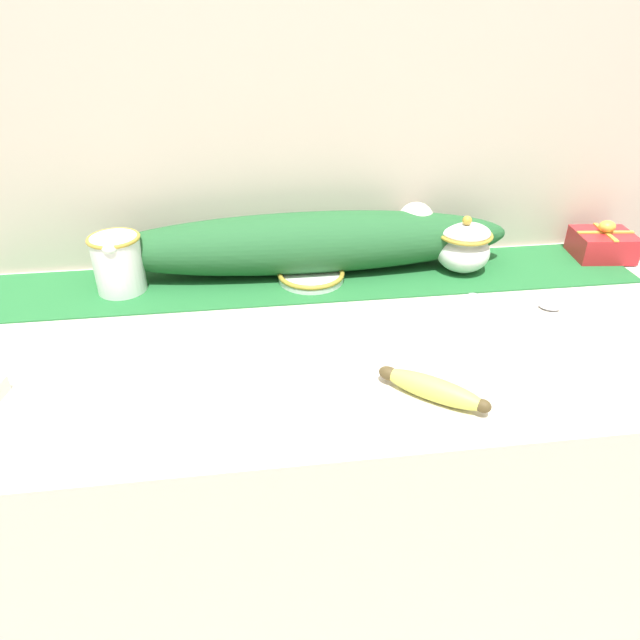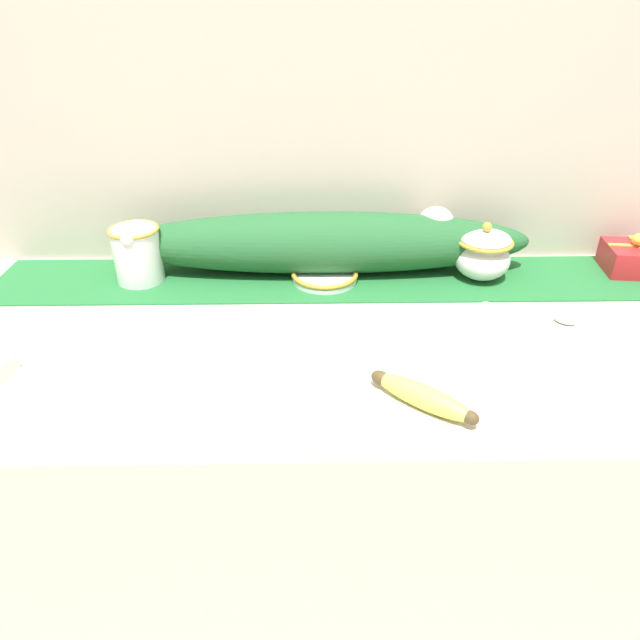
{
  "view_description": "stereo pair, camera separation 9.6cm",
  "coord_description": "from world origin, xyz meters",
  "px_view_note": "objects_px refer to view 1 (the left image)",
  "views": [
    {
      "loc": [
        -0.12,
        -0.86,
        1.47
      ],
      "look_at": [
        -0.01,
        -0.04,
        0.99
      ],
      "focal_mm": 32.0,
      "sensor_mm": 36.0,
      "label": 1
    },
    {
      "loc": [
        -0.03,
        -0.87,
        1.47
      ],
      "look_at": [
        -0.01,
        -0.04,
        0.99
      ],
      "focal_mm": 32.0,
      "sensor_mm": 36.0,
      "label": 2
    }
  ],
  "objects_px": {
    "spoon": "(542,306)",
    "banana": "(433,389)",
    "gift_box": "(603,244)",
    "sugar_bowl": "(464,246)",
    "small_dish": "(310,276)",
    "cream_pitcher": "(118,261)"
  },
  "relations": [
    {
      "from": "spoon",
      "to": "banana",
      "type": "bearing_deg",
      "value": -108.35
    },
    {
      "from": "banana",
      "to": "gift_box",
      "type": "relative_size",
      "value": 1.11
    },
    {
      "from": "sugar_bowl",
      "to": "spoon",
      "type": "relative_size",
      "value": 0.74
    },
    {
      "from": "spoon",
      "to": "gift_box",
      "type": "height_order",
      "value": "gift_box"
    },
    {
      "from": "gift_box",
      "to": "spoon",
      "type": "bearing_deg",
      "value": -139.43
    },
    {
      "from": "banana",
      "to": "gift_box",
      "type": "distance_m",
      "value": 0.7
    },
    {
      "from": "spoon",
      "to": "sugar_bowl",
      "type": "bearing_deg",
      "value": 151.28
    },
    {
      "from": "gift_box",
      "to": "sugar_bowl",
      "type": "bearing_deg",
      "value": -175.45
    },
    {
      "from": "small_dish",
      "to": "cream_pitcher",
      "type": "bearing_deg",
      "value": 178.67
    },
    {
      "from": "banana",
      "to": "spoon",
      "type": "relative_size",
      "value": 0.91
    },
    {
      "from": "cream_pitcher",
      "to": "spoon",
      "type": "relative_size",
      "value": 0.73
    },
    {
      "from": "small_dish",
      "to": "spoon",
      "type": "height_order",
      "value": "small_dish"
    },
    {
      "from": "small_dish",
      "to": "gift_box",
      "type": "height_order",
      "value": "gift_box"
    },
    {
      "from": "cream_pitcher",
      "to": "gift_box",
      "type": "bearing_deg",
      "value": 1.38
    },
    {
      "from": "small_dish",
      "to": "banana",
      "type": "height_order",
      "value": "banana"
    },
    {
      "from": "cream_pitcher",
      "to": "small_dish",
      "type": "xyz_separation_m",
      "value": [
        0.38,
        -0.01,
        -0.05
      ]
    },
    {
      "from": "small_dish",
      "to": "gift_box",
      "type": "bearing_deg",
      "value": 2.93
    },
    {
      "from": "cream_pitcher",
      "to": "sugar_bowl",
      "type": "distance_m",
      "value": 0.71
    },
    {
      "from": "banana",
      "to": "spoon",
      "type": "height_order",
      "value": "banana"
    },
    {
      "from": "cream_pitcher",
      "to": "gift_box",
      "type": "distance_m",
      "value": 1.05
    },
    {
      "from": "spoon",
      "to": "cream_pitcher",
      "type": "bearing_deg",
      "value": -160.41
    },
    {
      "from": "sugar_bowl",
      "to": "small_dish",
      "type": "bearing_deg",
      "value": -178.74
    }
  ]
}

